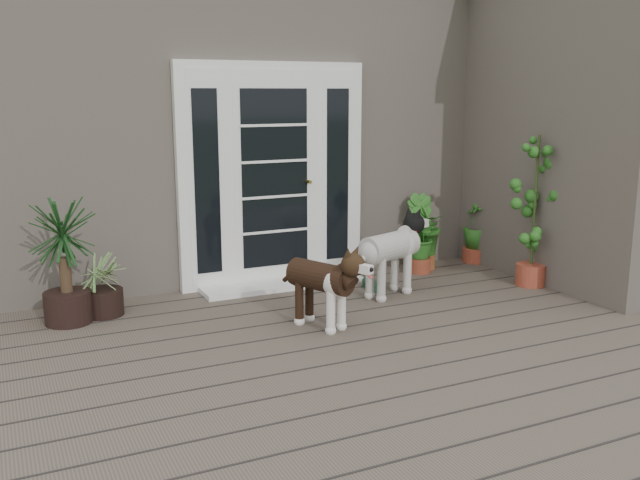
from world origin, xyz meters
name	(u,v)px	position (x,y,z in m)	size (l,w,h in m)	color
deck	(411,357)	(0.00, 0.40, 0.06)	(6.20, 4.60, 0.12)	#6B5B4C
house_main	(226,128)	(0.00, 4.65, 1.55)	(7.40, 4.00, 3.10)	#665E54
house_wing	(598,136)	(2.90, 1.50, 1.55)	(1.60, 2.40, 3.10)	#665E54
door_unit	(273,175)	(-0.20, 2.60, 1.19)	(1.90, 0.14, 2.15)	white
door_step	(282,284)	(-0.20, 2.40, 0.14)	(1.60, 0.40, 0.05)	white
brindle_dog	(320,290)	(-0.38, 1.15, 0.43)	(0.32, 0.74, 0.62)	black
white_dog	(389,260)	(0.58, 1.68, 0.46)	(0.35, 0.82, 0.68)	white
spider_plant	(102,281)	(-1.92, 2.23, 0.42)	(0.56, 0.56, 0.60)	#97BE75
yucca	(65,261)	(-2.21, 2.14, 0.64)	(0.72, 0.72, 1.05)	black
herb_a	(420,248)	(1.31, 2.27, 0.39)	(0.42, 0.42, 0.53)	#26601B
herb_b	(423,242)	(1.43, 2.40, 0.42)	(0.39, 0.39, 0.59)	#1C631E
herb_c	(477,237)	(2.15, 2.40, 0.41)	(0.37, 0.37, 0.57)	#26611B
sapling	(535,209)	(2.02, 1.38, 0.88)	(0.45, 0.45, 1.52)	#1A5C20
clog_left	(322,279)	(0.20, 2.33, 0.16)	(0.14, 0.29, 0.09)	black
clog_right	(372,285)	(0.54, 1.92, 0.17)	(0.15, 0.31, 0.09)	#153520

